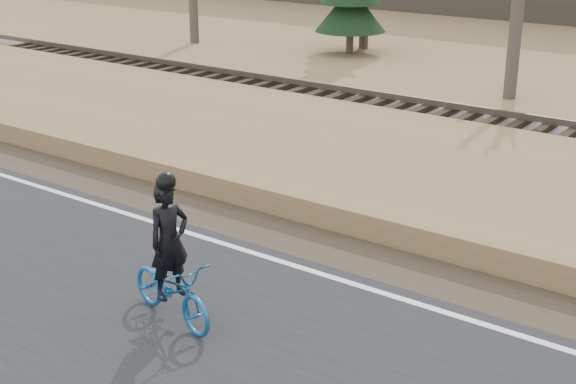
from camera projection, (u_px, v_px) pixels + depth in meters
The scene contains 8 objects.
ground at pixel (241, 259), 12.57m from camera, with size 120.00×120.00×0.00m, color olive.
road at pixel (122, 321), 10.66m from camera, with size 120.00×6.00×0.06m, color black.
edge_line at pixel (248, 251), 12.70m from camera, with size 120.00×0.12×0.01m, color silver.
shoulder at pixel (286, 234), 13.47m from camera, with size 120.00×1.60×0.04m, color #473A2B.
embankment at pixel (376, 176), 15.68m from camera, with size 120.00×5.00×0.44m, color olive.
ballast at pixel (459, 133), 18.57m from camera, with size 120.00×3.00×0.45m, color slate.
railroad at pixel (460, 121), 18.46m from camera, with size 120.00×2.40×0.29m.
cyclist at pixel (171, 275), 10.43m from camera, with size 1.77×0.94×2.07m.
Camera 1 is at (7.34, -8.82, 5.29)m, focal length 50.00 mm.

